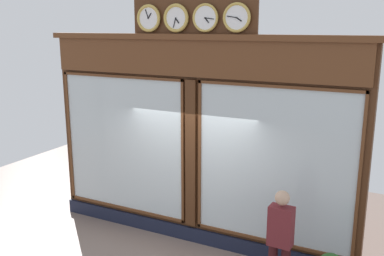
{
  "coord_description": "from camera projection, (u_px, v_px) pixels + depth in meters",
  "views": [
    {
      "loc": [
        -3.42,
        6.73,
        4.03
      ],
      "look_at": [
        0.0,
        0.0,
        2.23
      ],
      "focal_mm": 40.17,
      "sensor_mm": 36.0,
      "label": 1
    }
  ],
  "objects": [
    {
      "name": "shop_facade",
      "position": [
        195.0,
        139.0,
        7.92
      ],
      "size": [
        6.16,
        0.42,
        4.49
      ],
      "color": "#4C2B16",
      "rests_on": "ground_plane"
    },
    {
      "name": "pedestrian",
      "position": [
        280.0,
        238.0,
        6.42
      ],
      "size": [
        0.37,
        0.24,
        1.69
      ],
      "color": "#3A1316",
      "rests_on": "ground_plane"
    }
  ]
}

